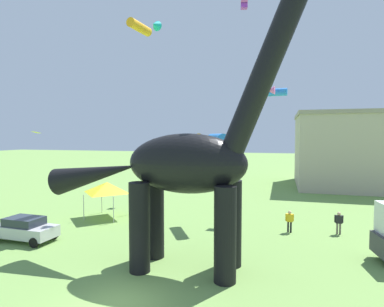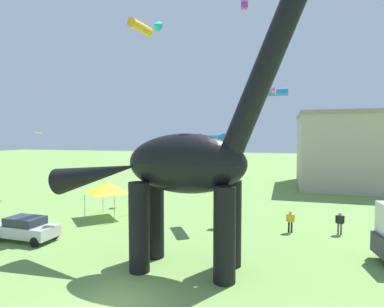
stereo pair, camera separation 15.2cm
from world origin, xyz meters
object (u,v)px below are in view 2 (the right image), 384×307
Objects in this scene: kite_mid_center at (244,4)px; kite_trailing at (274,92)px; kite_near_low at (38,132)px; person_vendor_side at (290,219)px; person_strolling_adult at (340,221)px; parked_sedan_left at (25,228)px; kite_mid_left at (144,27)px; kite_far_right at (214,139)px; festival_canopy_tent at (108,187)px; dinosaur_sculpture at (185,163)px; kite_apex at (136,159)px.

kite_mid_center is 0.23× the size of kite_trailing.
kite_near_low is 26.13m from kite_trailing.
person_vendor_side is 0.99× the size of person_strolling_adult.
kite_near_low is at bearing 174.97° from kite_trailing.
person_vendor_side is 14.53m from kite_mid_center.
person_vendor_side is at bearing -71.53° from kite_trailing.
person_vendor_side reaches higher than parked_sedan_left.
kite_trailing is (15.32, 10.78, 9.69)m from parked_sedan_left.
kite_near_low is at bearing 90.84° from person_strolling_adult.
parked_sedan_left is 19.71m from kite_mid_center.
parked_sedan_left is at bearing -123.84° from kite_mid_left.
kite_mid_left is at bearing 99.92° from person_strolling_adult.
parked_sedan_left is 3.17× the size of kite_near_low.
kite_mid_left reaches higher than person_vendor_side.
kite_mid_left is (-11.63, 1.01, 14.77)m from person_vendor_side.
kite_far_right is (10.93, 7.58, 5.82)m from parked_sedan_left.
kite_trailing is (25.83, -2.27, 3.25)m from kite_near_low.
person_vendor_side is 2.89× the size of kite_mid_center.
kite_near_low is at bearing 153.54° from festival_canopy_tent.
kite_mid_center is (2.47, 3.83, 9.15)m from dinosaur_sculpture.
person_strolling_adult is 11.26m from kite_trailing.
kite_far_right is (-9.08, 0.51, 5.67)m from person_strolling_adult.
kite_mid_left is 0.92× the size of kite_far_right.
kite_far_right is 22.14m from kite_near_low.
kite_apex is 14.56m from kite_trailing.
kite_far_right reaches higher than kite_apex.
kite_trailing is at bearing -5.03° from kite_near_low.
kite_mid_left is at bearing -56.46° from kite_apex.
kite_near_low is at bearing 156.65° from kite_mid_center.
parked_sedan_left is 17.97m from person_vendor_side.
person_vendor_side is 1.16× the size of kite_near_low.
person_vendor_side is 1.69× the size of kite_apex.
kite_far_right is 3.23× the size of kite_apex.
person_vendor_side is (16.72, 6.59, 0.14)m from parked_sedan_left.
person_vendor_side is at bearing -4.96° from kite_mid_left.
festival_canopy_tent is 13.54m from kite_mid_left.
kite_far_right is at bearing 5.14° from festival_canopy_tent.
person_strolling_adult reaches higher than parked_sedan_left.
kite_apex is at bearing 152.90° from kite_far_right.
kite_trailing is (4.39, 3.20, 3.87)m from kite_far_right.
kite_mid_center reaches higher than parked_sedan_left.
person_strolling_adult is 18.93m from kite_apex.
kite_apex is at bearing 89.63° from festival_canopy_tent.
parked_sedan_left is at bearing 167.88° from dinosaur_sculpture.
person_strolling_adult is 15.65m from kite_mid_center.
kite_trailing reaches higher than parked_sedan_left.
kite_mid_center is (8.76, -5.06, -1.11)m from kite_mid_left.
kite_mid_center is at bearing 138.31° from person_strolling_adult.
parked_sedan_left is (-11.37, 1.29, -4.65)m from dinosaur_sculpture.
kite_far_right reaches higher than person_vendor_side.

